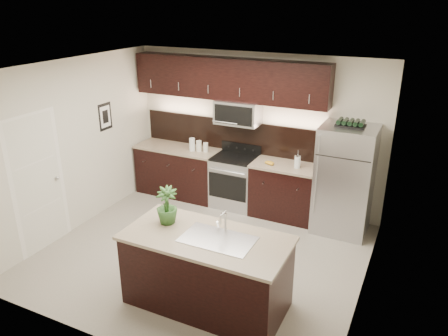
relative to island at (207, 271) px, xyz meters
The scene contains 12 objects.
ground 1.21m from the island, 121.32° to the left, with size 4.50×4.50×0.00m, color gray.
room_walls 1.67m from the island, 127.07° to the left, with size 4.52×4.02×2.71m.
counter_run 2.83m from the island, 111.37° to the left, with size 3.51×0.65×0.94m.
upper_fixtures 3.40m from the island, 109.86° to the left, with size 3.49×0.40×1.66m.
island is the anchor object (origin of this frame).
sink_faucet 0.51m from the island, ahead, with size 0.84×0.50×0.28m.
refrigerator 2.82m from the island, 67.19° to the left, with size 0.84×0.76×1.74m, color #B2B2B7.
wine_rack 3.09m from the island, 67.19° to the left, with size 0.43×0.27×0.10m.
plant 0.92m from the island, behind, with size 0.26×0.26×0.47m, color #284D1F.
canisters 3.09m from the island, 120.88° to the left, with size 0.34×0.15×0.23m.
french_press 2.67m from the island, 83.17° to the left, with size 0.10×0.10×0.30m.
bananas 2.61m from the island, 94.14° to the left, with size 0.17×0.13×0.05m, color #C2891B.
Camera 1 is at (2.68, -4.84, 3.54)m, focal length 35.00 mm.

